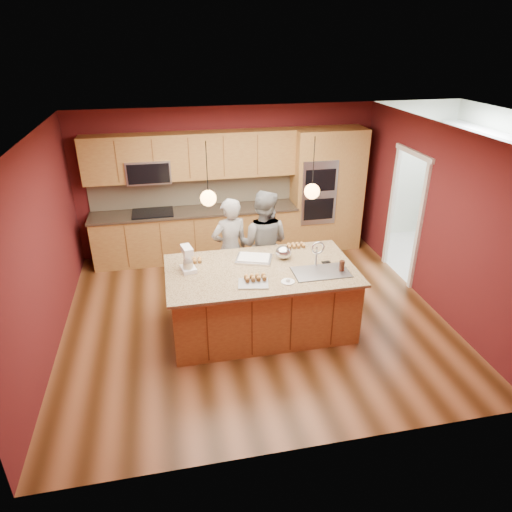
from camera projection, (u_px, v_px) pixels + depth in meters
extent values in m
plane|color=#41240F|center=(254.00, 315.00, 6.87)|extent=(5.50, 5.50, 0.00)
plane|color=silver|center=(254.00, 134.00, 5.68)|extent=(5.50, 5.50, 0.00)
plane|color=#541618|center=(227.00, 181.00, 8.48)|extent=(5.50, 0.00, 5.50)
plane|color=#541618|center=(309.00, 341.00, 4.08)|extent=(5.50, 0.00, 5.50)
plane|color=#541618|center=(42.00, 250.00, 5.78)|extent=(0.00, 5.00, 5.00)
plane|color=#541618|center=(435.00, 218.00, 6.78)|extent=(0.00, 5.00, 5.00)
cube|color=#955A30|center=(196.00, 235.00, 8.49)|extent=(3.70, 0.60, 0.90)
cube|color=black|center=(195.00, 211.00, 8.28)|extent=(3.74, 0.64, 0.04)
cube|color=beige|center=(193.00, 190.00, 8.40)|extent=(3.70, 0.03, 0.56)
cube|color=#955A30|center=(191.00, 156.00, 7.96)|extent=(3.70, 0.36, 0.80)
cube|color=black|center=(153.00, 213.00, 8.12)|extent=(0.72, 0.52, 0.03)
cube|color=#A1A3A8|center=(149.00, 171.00, 7.90)|extent=(0.76, 0.40, 0.40)
cube|color=#955A30|center=(314.00, 191.00, 8.59)|extent=(0.80, 0.60, 2.30)
cube|color=#A1A3A8|center=(319.00, 193.00, 8.30)|extent=(0.66, 0.04, 1.20)
cube|color=#955A30|center=(346.00, 189.00, 8.71)|extent=(0.50, 0.60, 2.30)
plane|color=beige|center=(431.00, 259.00, 8.59)|extent=(2.60, 2.60, 0.00)
plane|color=silver|center=(489.00, 187.00, 8.16)|extent=(0.00, 2.70, 2.70)
cube|color=white|center=(487.00, 154.00, 7.86)|extent=(0.35, 2.40, 0.75)
cylinder|color=black|center=(207.00, 170.00, 5.46)|extent=(0.01, 0.01, 0.70)
sphere|color=#EDA04D|center=(208.00, 198.00, 5.61)|extent=(0.20, 0.20, 0.20)
cylinder|color=black|center=(314.00, 165.00, 5.70)|extent=(0.01, 0.01, 0.70)
sphere|color=#EDA04D|center=(312.00, 191.00, 5.85)|extent=(0.20, 0.20, 0.20)
cube|color=#955A30|center=(261.00, 300.00, 6.41)|extent=(2.47, 1.34, 0.90)
cube|color=#D2B77F|center=(261.00, 270.00, 6.21)|extent=(2.57, 1.44, 0.04)
cube|color=#A1A3A8|center=(321.00, 277.00, 6.15)|extent=(0.74, 0.43, 0.18)
imported|color=black|center=(230.00, 249.00, 7.05)|extent=(0.68, 0.54, 1.65)
imported|color=slate|center=(263.00, 244.00, 7.13)|extent=(1.03, 0.94, 1.73)
cube|color=white|center=(188.00, 269.00, 6.14)|extent=(0.23, 0.27, 0.05)
cube|color=white|center=(187.00, 256.00, 6.16)|extent=(0.10, 0.09, 0.24)
cube|color=white|center=(187.00, 250.00, 6.03)|extent=(0.16, 0.26, 0.09)
cylinder|color=silver|center=(188.00, 266.00, 6.08)|extent=(0.14, 0.14, 0.13)
cube|color=silver|center=(254.00, 259.00, 6.44)|extent=(0.59, 0.51, 0.03)
cube|color=white|center=(254.00, 258.00, 6.43)|extent=(0.50, 0.42, 0.02)
cube|color=#A1A3A8|center=(253.00, 284.00, 5.81)|extent=(0.42, 0.34, 0.02)
ellipsoid|color=silver|center=(283.00, 252.00, 6.45)|extent=(0.23, 0.23, 0.19)
cylinder|color=white|center=(288.00, 282.00, 5.86)|extent=(0.18, 0.18, 0.01)
cylinder|color=#35180E|center=(342.00, 266.00, 6.11)|extent=(0.08, 0.08, 0.15)
cube|color=black|center=(326.00, 262.00, 6.37)|extent=(0.12, 0.07, 0.01)
cube|color=white|center=(472.00, 238.00, 8.18)|extent=(0.67, 0.69, 1.03)
cube|color=white|center=(450.00, 226.00, 8.81)|extent=(0.74, 0.75, 0.93)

